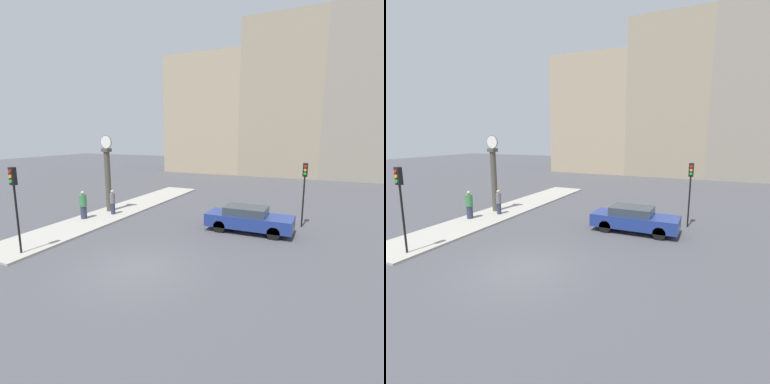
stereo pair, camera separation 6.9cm
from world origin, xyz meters
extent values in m
plane|color=#47474C|center=(0.00, 0.00, 0.00)|extent=(120.00, 120.00, 0.00)
cube|color=#A39E93|center=(-6.42, 7.54, 0.05)|extent=(2.97, 19.07, 0.10)
cube|color=tan|center=(-9.76, 31.73, 8.05)|extent=(11.13, 5.00, 16.09)
cube|color=gray|center=(0.73, 31.73, 9.72)|extent=(9.86, 5.00, 19.44)
cube|color=gray|center=(10.50, 31.73, 9.74)|extent=(9.67, 5.00, 19.49)
cube|color=navy|center=(2.92, 6.49, 0.63)|extent=(4.69, 1.73, 0.69)
cube|color=#2D3842|center=(2.74, 6.49, 1.19)|extent=(2.25, 1.56, 0.44)
cylinder|color=black|center=(4.38, 7.24, 0.34)|extent=(0.67, 0.22, 0.67)
cylinder|color=black|center=(4.38, 5.73, 0.34)|extent=(0.67, 0.22, 0.67)
cylinder|color=black|center=(1.47, 7.24, 0.34)|extent=(0.67, 0.22, 0.67)
cylinder|color=black|center=(1.47, 5.73, 0.34)|extent=(0.67, 0.22, 0.67)
cylinder|color=black|center=(-5.52, -0.94, 1.63)|extent=(0.09, 0.09, 3.07)
cube|color=black|center=(-5.52, -0.94, 3.55)|extent=(0.26, 0.20, 0.76)
cylinder|color=red|center=(-5.52, -1.06, 3.76)|extent=(0.15, 0.04, 0.15)
cylinder|color=orange|center=(-5.52, -1.06, 3.55)|extent=(0.15, 0.04, 0.15)
cylinder|color=green|center=(-5.52, -1.06, 3.34)|extent=(0.15, 0.04, 0.15)
cylinder|color=black|center=(5.51, 8.65, 1.48)|extent=(0.09, 0.09, 2.96)
cube|color=black|center=(5.51, 8.65, 3.34)|extent=(0.26, 0.20, 0.76)
cylinder|color=red|center=(5.51, 8.53, 3.55)|extent=(0.15, 0.04, 0.15)
cylinder|color=orange|center=(5.51, 8.53, 3.34)|extent=(0.15, 0.04, 0.15)
cylinder|color=green|center=(5.51, 8.53, 3.13)|extent=(0.15, 0.04, 0.15)
cylinder|color=#4C473D|center=(-6.94, 6.74, 2.14)|extent=(0.38, 0.38, 4.07)
cube|color=#4C473D|center=(-6.94, 6.74, 4.29)|extent=(0.50, 0.50, 0.23)
cylinder|color=#4C473D|center=(-6.94, 6.74, 4.82)|extent=(0.89, 0.04, 0.89)
cylinder|color=white|center=(-6.94, 6.74, 4.82)|extent=(0.82, 0.06, 0.82)
cylinder|color=#2D334C|center=(-7.11, 4.52, 0.50)|extent=(0.37, 0.37, 0.79)
cylinder|color=#387A47|center=(-7.11, 4.52, 1.27)|extent=(0.44, 0.44, 0.74)
sphere|color=tan|center=(-7.11, 4.52, 1.75)|extent=(0.22, 0.22, 0.22)
cylinder|color=#2D334C|center=(-6.14, 6.15, 0.47)|extent=(0.28, 0.28, 0.73)
cylinder|color=slate|center=(-6.14, 6.15, 1.17)|extent=(0.33, 0.33, 0.68)
sphere|color=tan|center=(-6.14, 6.15, 1.62)|extent=(0.22, 0.22, 0.22)
camera|label=1|loc=(6.62, -9.27, 5.24)|focal=28.00mm
camera|label=2|loc=(6.68, -9.24, 5.24)|focal=28.00mm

